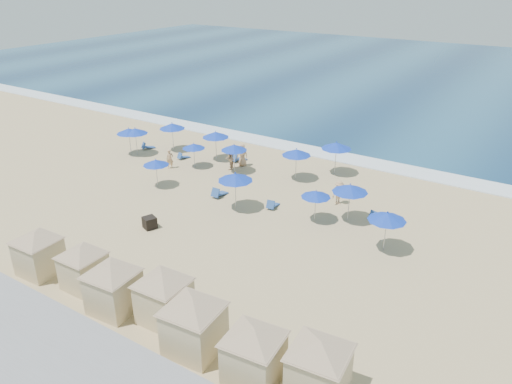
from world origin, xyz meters
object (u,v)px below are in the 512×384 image
cabana_1 (83,262)px  cabana_2 (112,281)px  umbrella_8 (316,194)px  beachgoer_2 (339,193)px  umbrella_11 (387,217)px  cabana_5 (254,347)px  umbrella_0 (135,131)px  umbrella_12 (194,146)px  umbrella_3 (156,162)px  beachgoer_1 (229,159)px  umbrella_5 (234,147)px  beachgoer_3 (242,155)px  umbrella_1 (129,131)px  umbrella_4 (216,135)px  umbrella_6 (235,177)px  umbrella_7 (296,152)px  cabana_4 (193,318)px  umbrella_9 (336,146)px  umbrella_2 (172,126)px  cabana_0 (37,247)px  cabana_3 (163,291)px  trash_bin (150,223)px  cabana_6 (320,361)px  beachgoer_0 (170,159)px  umbrella_10 (350,188)px

cabana_1 → cabana_2: 2.77m
umbrella_8 → beachgoer_2: umbrella_8 is taller
umbrella_11 → cabana_5: bearing=-93.9°
umbrella_0 → umbrella_12: 6.23m
umbrella_3 → cabana_1: bearing=-62.9°
cabana_5 → beachgoer_1: bearing=128.3°
umbrella_0 → umbrella_8: 19.08m
umbrella_0 → umbrella_5: bearing=7.6°
cabana_1 → beachgoer_1: 17.74m
beachgoer_3 → umbrella_1: bearing=-179.8°
umbrella_4 → umbrella_11: size_ratio=1.02×
umbrella_6 → umbrella_7: umbrella_6 is taller
cabana_4 → umbrella_9: size_ratio=1.72×
cabana_2 → beachgoer_3: cabana_2 is taller
umbrella_2 → beachgoer_1: umbrella_2 is taller
cabana_0 → umbrella_12: bearing=100.5°
cabana_0 → cabana_3: bearing=4.7°
trash_bin → beachgoer_2: size_ratio=0.44×
beachgoer_1 → beachgoer_3: 1.28m
cabana_2 → beachgoer_2: bearing=76.4°
umbrella_4 → beachgoer_2: bearing=-10.9°
cabana_6 → umbrella_2: bearing=142.2°
umbrella_5 → umbrella_0: bearing=-172.4°
umbrella_2 → umbrella_7: (12.52, 0.04, -0.04)m
cabana_5 → umbrella_11: bearing=86.1°
cabana_6 → umbrella_6: 16.69m
cabana_1 → beachgoer_3: bearing=99.2°
cabana_1 → trash_bin: bearing=105.1°
umbrella_2 → beachgoer_0: 4.71m
umbrella_3 → cabana_0: bearing=-76.5°
cabana_4 → cabana_0: bearing=179.3°
beachgoer_1 → beachgoer_3: beachgoer_3 is taller
beachgoer_1 → umbrella_7: bearing=76.0°
umbrella_2 → cabana_3: bearing=-49.3°
beachgoer_3 → umbrella_6: bearing=-75.6°
trash_bin → umbrella_1: bearing=161.8°
umbrella_0 → umbrella_3: umbrella_0 is taller
umbrella_5 → umbrella_12: (-3.38, -0.91, -0.25)m
umbrella_3 → umbrella_5: size_ratio=0.92×
cabana_5 → umbrella_8: bearing=107.2°
cabana_3 → umbrella_8: (1.29, 12.75, 0.30)m
umbrella_6 → cabana_1: bearing=-95.9°
cabana_1 → umbrella_9: 21.60m
cabana_3 → cabana_1: bearing=-177.0°
umbrella_3 → umbrella_10: (14.27, 2.60, 0.37)m
umbrella_5 → beachgoer_2: 9.64m
umbrella_10 → beachgoer_2: (-1.57, 1.98, -1.42)m
cabana_3 → beachgoer_1: 19.21m
cabana_5 → umbrella_8: cabana_5 is taller
umbrella_2 → umbrella_8: bearing=-17.7°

